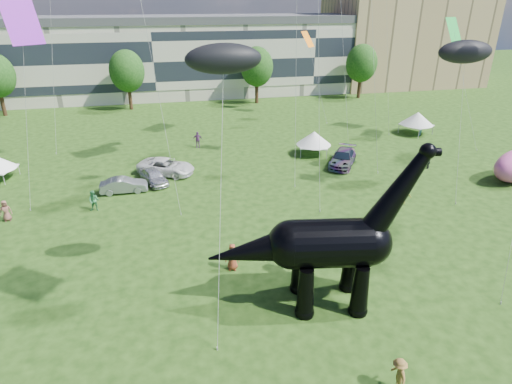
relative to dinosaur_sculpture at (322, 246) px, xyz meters
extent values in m
plane|color=#16330C|center=(-0.57, -3.09, -3.72)|extent=(220.00, 220.00, 0.00)
cube|color=beige|center=(-8.57, 58.91, 2.28)|extent=(78.00, 11.00, 12.00)
cube|color=tan|center=(39.43, 61.91, 7.28)|extent=(28.00, 18.00, 22.00)
cylinder|color=#382314|center=(-30.57, 49.91, -2.12)|extent=(0.56, 0.56, 3.20)
cylinder|color=#382314|center=(-12.57, 49.91, -2.12)|extent=(0.56, 0.56, 3.20)
ellipsoid|color=#14380F|center=(-12.57, 49.91, 2.60)|extent=(5.20, 5.20, 6.24)
cylinder|color=#382314|center=(7.43, 49.91, -2.12)|extent=(0.56, 0.56, 3.20)
ellipsoid|color=#14380F|center=(7.43, 49.91, 2.60)|extent=(5.20, 5.20, 6.24)
cylinder|color=#382314|center=(25.43, 49.91, -2.12)|extent=(0.56, 0.56, 3.20)
ellipsoid|color=#14380F|center=(25.43, 49.91, 2.60)|extent=(5.20, 5.20, 6.24)
cone|color=black|center=(-1.13, -0.93, -2.22)|extent=(1.18, 1.18, 2.99)
sphere|color=black|center=(-1.13, -0.93, -3.54)|extent=(1.10, 1.10, 1.10)
cone|color=black|center=(-0.77, 1.24, -2.22)|extent=(1.18, 1.18, 2.99)
sphere|color=black|center=(-0.77, 1.24, -3.54)|extent=(1.10, 1.10, 1.10)
cone|color=black|center=(1.82, -1.41, -2.22)|extent=(1.18, 1.18, 2.99)
sphere|color=black|center=(1.82, -1.41, -3.54)|extent=(1.10, 1.10, 1.10)
cone|color=black|center=(2.17, 0.76, -2.22)|extent=(1.18, 1.18, 2.99)
sphere|color=black|center=(2.17, 0.76, -3.54)|extent=(1.10, 1.10, 1.10)
cylinder|color=black|center=(0.43, -0.07, 0.17)|extent=(4.56, 3.33, 2.69)
sphere|color=black|center=(-1.64, 0.27, 0.17)|extent=(2.69, 2.69, 2.69)
sphere|color=black|center=(2.49, -0.41, 0.17)|extent=(2.59, 2.59, 2.59)
cone|color=black|center=(3.69, -0.60, 3.05)|extent=(3.94, 2.08, 5.27)
sphere|color=black|center=(4.89, -0.80, 5.34)|extent=(0.84, 0.84, 0.84)
cylinder|color=black|center=(5.18, -0.84, 5.29)|extent=(0.76, 0.54, 0.44)
cone|color=black|center=(-3.67, 0.60, -0.16)|extent=(5.53, 2.91, 2.92)
imported|color=#B4B3B8|center=(-9.21, 19.56, -3.01)|extent=(3.10, 4.45, 1.41)
imported|color=gray|center=(-11.81, 18.05, -3.04)|extent=(4.13, 1.48, 1.35)
imported|color=white|center=(-7.98, 21.63, -2.94)|extent=(6.15, 4.94, 1.56)
imported|color=#595960|center=(9.99, 20.16, -2.93)|extent=(4.80, 5.78, 1.58)
cube|color=white|center=(8.11, 23.98, -2.62)|extent=(3.76, 3.76, 0.12)
cone|color=white|center=(8.11, 23.98, -1.82)|extent=(4.76, 4.76, 1.49)
cylinder|color=#999999|center=(6.36, 23.08, -3.17)|extent=(0.06, 0.06, 1.10)
cylinder|color=#999999|center=(9.01, 22.23, -3.17)|extent=(0.06, 0.06, 1.10)
cylinder|color=#999999|center=(7.21, 25.73, -3.17)|extent=(0.06, 0.06, 1.10)
cylinder|color=#999999|center=(9.86, 24.88, -3.17)|extent=(0.06, 0.06, 1.10)
cube|color=silver|center=(23.53, 28.68, -2.55)|extent=(4.17, 4.17, 0.13)
cone|color=silver|center=(23.53, 28.68, -1.71)|extent=(5.29, 5.29, 1.58)
cylinder|color=#999999|center=(22.77, 26.74, -3.14)|extent=(0.06, 0.06, 1.16)
cylinder|color=#999999|center=(25.47, 27.92, -3.14)|extent=(0.06, 0.06, 1.16)
cylinder|color=#999999|center=(21.58, 29.44, -3.14)|extent=(0.06, 0.06, 1.16)
cylinder|color=#999999|center=(24.28, 30.63, -3.14)|extent=(0.06, 0.06, 1.16)
cylinder|color=#999999|center=(-22.81, 22.14, -3.21)|extent=(0.06, 0.06, 1.02)
cylinder|color=#999999|center=(-22.16, 24.65, -3.21)|extent=(0.06, 0.06, 1.02)
imported|color=#A19B2B|center=(11.48, 10.58, -2.83)|extent=(1.33, 1.13, 1.78)
imported|color=brown|center=(1.31, -6.55, -2.83)|extent=(0.76, 1.20, 1.77)
imported|color=brown|center=(-4.29, 4.21, -2.80)|extent=(1.01, 0.79, 1.84)
imported|color=#6D3475|center=(-4.18, 29.19, -2.77)|extent=(1.15, 0.57, 1.89)
imported|color=navy|center=(4.58, 4.05, -2.82)|extent=(0.58, 0.74, 1.78)
imported|color=brown|center=(-20.45, 14.49, -2.86)|extent=(0.93, 0.72, 1.71)
imported|color=#307A45|center=(-13.92, 14.78, -2.82)|extent=(0.96, 0.80, 1.79)
imported|color=black|center=(18.21, 17.56, -2.89)|extent=(1.36, 1.49, 1.65)
imported|color=teal|center=(23.66, 27.87, -2.81)|extent=(0.77, 0.77, 1.81)
plane|color=orange|center=(12.41, 40.14, 6.97)|extent=(2.61, 2.58, 2.01)
ellipsoid|color=black|center=(-4.77, 2.06, 9.67)|extent=(3.96, 3.32, 1.42)
plane|color=purple|center=(-17.33, 18.10, 10.66)|extent=(3.39, 2.96, 3.28)
plane|color=green|center=(25.89, 27.88, 8.70)|extent=(3.44, 2.61, 2.86)
ellipsoid|color=black|center=(18.10, 15.05, 7.98)|extent=(4.57, 5.50, 1.97)
camera|label=1|loc=(-7.75, -18.59, 12.34)|focal=30.00mm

